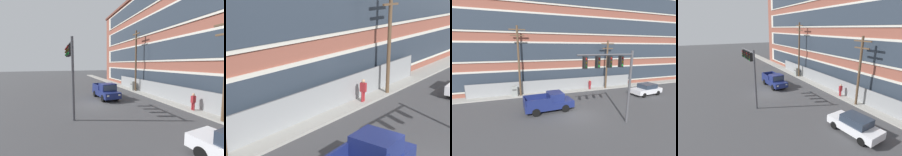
% 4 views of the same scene
% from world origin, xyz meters
% --- Properties ---
extents(ground_plane, '(160.00, 160.00, 0.00)m').
position_xyz_m(ground_plane, '(0.00, 0.00, 0.00)').
color(ground_plane, '#424244').
extents(sidewalk_building_side, '(80.00, 1.82, 0.16)m').
position_xyz_m(sidewalk_building_side, '(0.00, 7.89, 0.08)').
color(sidewalk_building_side, '#9E9B93').
rests_on(sidewalk_building_side, ground).
extents(brick_mill_building, '(56.04, 10.49, 15.76)m').
position_xyz_m(brick_mill_building, '(5.36, 13.74, 7.89)').
color(brick_mill_building, brown).
rests_on(brick_mill_building, ground).
extents(chain_link_fence, '(24.90, 0.06, 1.96)m').
position_xyz_m(chain_link_fence, '(0.76, 8.16, 1.00)').
color(chain_link_fence, gray).
rests_on(chain_link_fence, ground).
extents(traffic_signal_mast, '(4.96, 0.43, 6.27)m').
position_xyz_m(traffic_signal_mast, '(1.95, -2.77, 4.66)').
color(traffic_signal_mast, '#4C4C51').
rests_on(traffic_signal_mast, ground).
extents(pickup_truck_navy, '(5.16, 2.20, 1.94)m').
position_xyz_m(pickup_truck_navy, '(-2.33, 1.77, 0.93)').
color(pickup_truck_navy, navy).
rests_on(pickup_truck_navy, ground).
extents(sedan_white, '(4.48, 2.21, 1.56)m').
position_xyz_m(sedan_white, '(11.79, 2.92, 0.80)').
color(sedan_white, silver).
rests_on(sedan_white, ground).
extents(utility_pole_near_corner, '(2.01, 0.26, 9.21)m').
position_xyz_m(utility_pole_near_corner, '(-5.04, 7.51, 5.00)').
color(utility_pole_near_corner, brown).
rests_on(utility_pole_near_corner, ground).
extents(utility_pole_midblock, '(2.14, 0.26, 7.58)m').
position_xyz_m(utility_pole_midblock, '(8.02, 7.23, 4.18)').
color(utility_pole_midblock, brown).
rests_on(utility_pole_midblock, ground).
extents(electrical_cabinet, '(0.72, 0.52, 1.54)m').
position_xyz_m(electrical_cabinet, '(-5.80, 7.44, 0.77)').
color(electrical_cabinet, '#939993').
rests_on(electrical_cabinet, ground).
extents(pedestrian_near_cabinet, '(0.32, 0.42, 1.69)m').
position_xyz_m(pedestrian_near_cabinet, '(5.32, 7.44, 0.97)').
color(pedestrian_near_cabinet, maroon).
rests_on(pedestrian_near_cabinet, ground).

